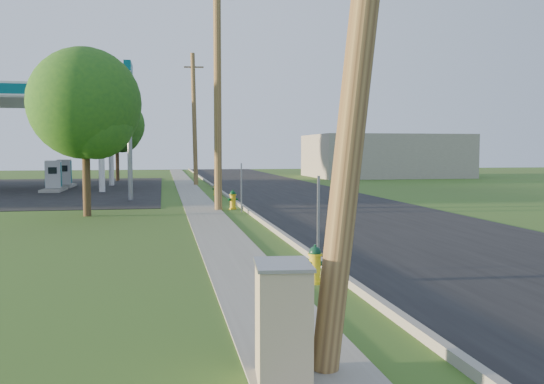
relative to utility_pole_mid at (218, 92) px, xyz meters
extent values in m
plane|color=#3C5322|center=(0.60, -17.00, -4.95)|extent=(140.00, 140.00, 0.00)
cube|color=black|center=(5.10, -7.00, -4.94)|extent=(8.00, 120.00, 0.02)
cube|color=gray|center=(1.10, -7.00, -4.88)|extent=(0.15, 120.00, 0.15)
cube|color=gray|center=(-0.65, -7.00, -4.94)|extent=(1.50, 120.00, 0.03)
cylinder|color=brown|center=(0.00, 0.00, -0.05)|extent=(0.32, 0.32, 9.80)
cylinder|color=brown|center=(0.00, 18.00, -0.20)|extent=(0.49, 0.32, 9.50)
cube|color=brown|center=(0.00, 18.00, 3.55)|extent=(1.40, 0.10, 0.12)
cube|color=gray|center=(0.85, -12.80, -3.95)|extent=(0.05, 0.04, 2.00)
cube|color=gray|center=(0.85, -1.00, -3.95)|extent=(0.05, 0.04, 2.00)
cube|color=gray|center=(0.85, 11.20, -3.95)|extent=(0.05, 0.04, 2.00)
cylinder|color=silver|center=(-5.90, 11.70, -2.20)|extent=(0.36, 0.36, 5.50)
cylinder|color=silver|center=(-5.90, 18.30, -2.20)|extent=(0.36, 0.36, 5.50)
cube|color=gray|center=(-8.90, 13.00, -4.86)|extent=(1.20, 3.20, 0.18)
cube|color=#9EA0A3|center=(-8.90, 13.00, -3.90)|extent=(0.90, 0.50, 1.70)
cube|color=#015763|center=(-8.90, 13.00, -3.90)|extent=(0.94, 0.40, 1.50)
cube|color=black|center=(-8.90, 12.73, -3.65)|extent=(0.50, 0.02, 0.40)
cube|color=gray|center=(-8.90, 17.00, -4.86)|extent=(1.20, 3.20, 0.18)
cube|color=#9EA0A3|center=(-8.90, 17.00, -3.90)|extent=(0.90, 0.50, 1.70)
cube|color=#015763|center=(-8.90, 17.00, -3.90)|extent=(0.94, 0.40, 1.50)
cube|color=black|center=(-8.90, 16.73, -3.65)|extent=(0.50, 0.02, 0.40)
cylinder|color=gray|center=(-3.90, 5.50, -2.45)|extent=(0.24, 0.24, 5.00)
cube|color=silver|center=(-3.90, 5.50, 0.85)|extent=(0.30, 2.00, 2.00)
cube|color=#015763|center=(-3.90, 5.50, 1.65)|extent=(0.34, 2.04, 0.50)
cube|color=gray|center=(18.60, 28.00, -2.95)|extent=(14.00, 10.00, 4.00)
cylinder|color=#372515|center=(-5.16, -1.27, -3.30)|extent=(0.30, 0.30, 3.30)
sphere|color=#205019|center=(-5.16, -1.27, -0.66)|extent=(4.23, 4.23, 4.23)
sphere|color=#205019|center=(-4.76, -1.57, -1.32)|extent=(2.91, 2.91, 2.91)
cylinder|color=#372515|center=(-5.97, 24.90, -3.18)|extent=(0.30, 0.30, 3.55)
sphere|color=#205019|center=(-5.97, 24.90, -0.34)|extent=(4.54, 4.54, 4.54)
sphere|color=#205019|center=(-5.57, 24.60, -1.05)|extent=(3.12, 3.12, 3.12)
cylinder|color=gold|center=(0.52, -13.77, -4.92)|extent=(0.28, 0.28, 0.06)
cylinder|color=gold|center=(0.52, -13.77, -4.66)|extent=(0.22, 0.22, 0.60)
cylinder|color=gold|center=(0.52, -13.77, -4.40)|extent=(0.28, 0.28, 0.04)
sphere|color=#0D3521|center=(0.52, -13.77, -4.36)|extent=(0.23, 0.23, 0.23)
cylinder|color=#0D3521|center=(0.52, -13.77, -4.24)|extent=(0.05, 0.05, 0.06)
cylinder|color=#0D3521|center=(0.53, -13.91, -4.58)|extent=(0.12, 0.13, 0.11)
cylinder|color=#0D3521|center=(0.38, -13.78, -4.58)|extent=(0.11, 0.10, 0.09)
cylinder|color=#0D3521|center=(0.66, -13.76, -4.58)|extent=(0.11, 0.10, 0.09)
cylinder|color=gold|center=(0.65, 0.24, -4.92)|extent=(0.31, 0.31, 0.07)
cylinder|color=gold|center=(0.65, 0.24, -4.62)|extent=(0.25, 0.25, 0.67)
cylinder|color=gold|center=(0.65, 0.24, -4.33)|extent=(0.31, 0.31, 0.04)
sphere|color=#063815|center=(0.65, 0.24, -4.28)|extent=(0.26, 0.26, 0.26)
cylinder|color=#063815|center=(0.65, 0.24, -4.15)|extent=(0.06, 0.06, 0.07)
cylinder|color=#063815|center=(0.68, 0.09, -4.53)|extent=(0.15, 0.16, 0.12)
cylinder|color=#063815|center=(0.49, 0.20, -4.53)|extent=(0.13, 0.12, 0.10)
cylinder|color=#063815|center=(0.80, 0.28, -4.53)|extent=(0.13, 0.12, 0.10)
cylinder|color=yellow|center=(0.62, 8.11, -4.93)|extent=(0.26, 0.26, 0.06)
cylinder|color=yellow|center=(0.62, 8.11, -4.68)|extent=(0.20, 0.20, 0.55)
cylinder|color=yellow|center=(0.62, 8.11, -4.44)|extent=(0.26, 0.26, 0.04)
sphere|color=#0E3E1B|center=(0.62, 8.11, -4.40)|extent=(0.21, 0.21, 0.21)
cylinder|color=#0E3E1B|center=(0.62, 8.11, -4.29)|extent=(0.05, 0.05, 0.06)
cylinder|color=#0E3E1B|center=(0.58, 7.99, -4.60)|extent=(0.13, 0.13, 0.10)
cylinder|color=#0E3E1B|center=(0.49, 8.15, -4.60)|extent=(0.11, 0.10, 0.08)
cylinder|color=#0E3E1B|center=(0.74, 8.08, -4.60)|extent=(0.11, 0.10, 0.08)
cube|color=tan|center=(-1.04, -18.25, -4.31)|extent=(0.62, 0.78, 1.29)
cube|color=gray|center=(-1.04, -18.25, -3.65)|extent=(0.66, 0.82, 0.04)
camera|label=1|loc=(-2.28, -24.17, -2.44)|focal=38.00mm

